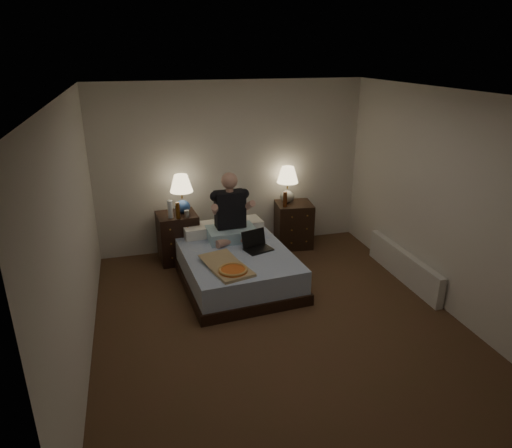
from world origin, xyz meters
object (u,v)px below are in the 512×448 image
object	(u,v)px
pizza_box	(233,271)
radiator	(404,266)
water_bottle	(170,209)
beer_bottle_left	(178,210)
bed	(236,266)
beer_bottle_right	(285,199)
person	(231,207)
nightstand_right	(294,225)
lamp_left	(182,194)
nightstand_left	(178,237)
soda_can	(187,214)
laptop	(258,242)
lamp_right	(287,185)

from	to	relation	value
pizza_box	radiator	xyz separation A→B (m)	(2.34, 0.08, -0.28)
water_bottle	beer_bottle_left	xyz separation A→B (m)	(0.10, -0.05, -0.01)
bed	beer_bottle_right	xyz separation A→B (m)	(0.95, 0.81, 0.59)
radiator	person	bearing A→B (deg)	156.16
bed	nightstand_right	distance (m)	1.46
lamp_left	beer_bottle_left	world-z (taller)	lamp_left
nightstand_left	lamp_left	distance (m)	0.64
water_bottle	pizza_box	size ratio (longest dim) A/B	0.33
lamp_left	pizza_box	bearing A→B (deg)	-75.78
radiator	nightstand_left	bearing A→B (deg)	153.34
beer_bottle_left	radiator	bearing A→B (deg)	-23.77
soda_can	laptop	distance (m)	1.14
bed	laptop	bearing A→B (deg)	-16.87
nightstand_right	lamp_right	xyz separation A→B (m)	(-0.09, 0.07, 0.63)
pizza_box	radiator	bearing A→B (deg)	-13.01
soda_can	radiator	bearing A→B (deg)	-24.91
lamp_right	bed	bearing A→B (deg)	-136.55
soda_can	nightstand_right	bearing A→B (deg)	7.39
nightstand_left	laptop	xyz separation A→B (m)	(0.95, -0.93, 0.21)
beer_bottle_left	water_bottle	bearing A→B (deg)	150.90
lamp_right	laptop	bearing A→B (deg)	-125.47
bed	soda_can	size ratio (longest dim) A/B	17.72
water_bottle	beer_bottle_left	bearing A→B (deg)	-29.10
pizza_box	bed	bearing A→B (deg)	59.63
nightstand_left	bed	bearing A→B (deg)	-57.74
lamp_left	laptop	distance (m)	1.35
nightstand_left	laptop	bearing A→B (deg)	-49.27
soda_can	beer_bottle_right	distance (m)	1.48
laptop	radiator	world-z (taller)	laptop
beer_bottle_left	nightstand_left	bearing A→B (deg)	92.02
nightstand_right	person	xyz separation A→B (m)	(-1.10, -0.52, 0.56)
beer_bottle_left	laptop	xyz separation A→B (m)	(0.94, -0.75, -0.26)
nightstand_right	beer_bottle_left	size ratio (longest dim) A/B	3.02
water_bottle	pizza_box	distance (m)	1.53
nightstand_right	water_bottle	distance (m)	1.95
soda_can	beer_bottle_right	bearing A→B (deg)	4.33
pizza_box	lamp_left	bearing A→B (deg)	89.21
soda_can	lamp_right	bearing A→B (deg)	10.41
pizza_box	radiator	distance (m)	2.36
soda_can	beer_bottle_right	size ratio (longest dim) A/B	0.43
water_bottle	beer_bottle_right	distance (m)	1.69
nightstand_left	radiator	world-z (taller)	nightstand_left
lamp_left	soda_can	bearing A→B (deg)	-80.24
lamp_left	bed	bearing A→B (deg)	-57.88
beer_bottle_left	beer_bottle_right	bearing A→B (deg)	4.40
lamp_left	soda_can	world-z (taller)	lamp_left
beer_bottle_left	pizza_box	bearing A→B (deg)	-70.25
bed	water_bottle	bearing A→B (deg)	130.52
soda_can	laptop	size ratio (longest dim) A/B	0.29
nightstand_right	beer_bottle_right	xyz separation A→B (m)	(-0.19, -0.10, 0.46)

